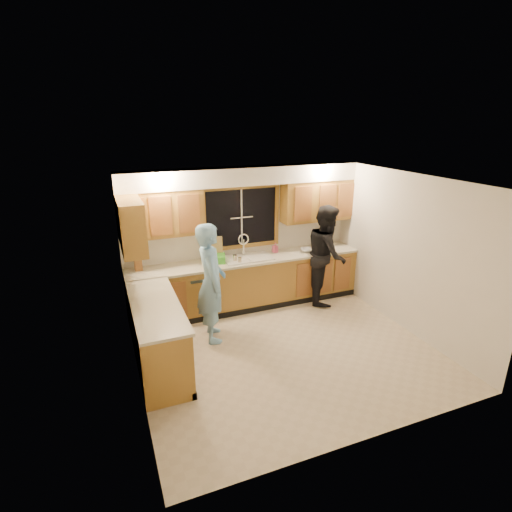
{
  "coord_description": "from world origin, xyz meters",
  "views": [
    {
      "loc": [
        -2.32,
        -4.62,
        3.28
      ],
      "look_at": [
        -0.22,
        0.65,
        1.3
      ],
      "focal_mm": 28.0,
      "sensor_mm": 36.0,
      "label": 1
    }
  ],
  "objects_px": {
    "man": "(211,283)",
    "dish_crate": "(217,259)",
    "woman": "(326,254)",
    "knife_block": "(138,264)",
    "bowl": "(307,250)",
    "dishwasher": "(202,292)",
    "sink": "(247,261)",
    "soap_bottle": "(275,248)",
    "stove": "(164,357)"
  },
  "relations": [
    {
      "from": "man",
      "to": "dish_crate",
      "type": "xyz_separation_m",
      "value": [
        0.34,
        0.86,
        0.06
      ]
    },
    {
      "from": "woman",
      "to": "knife_block",
      "type": "xyz_separation_m",
      "value": [
        -3.28,
        0.41,
        0.11
      ]
    },
    {
      "from": "man",
      "to": "knife_block",
      "type": "relative_size",
      "value": 8.87
    },
    {
      "from": "bowl",
      "to": "man",
      "type": "bearing_deg",
      "value": -158.92
    },
    {
      "from": "dishwasher",
      "to": "woman",
      "type": "distance_m",
      "value": 2.35
    },
    {
      "from": "man",
      "to": "bowl",
      "type": "bearing_deg",
      "value": -61.05
    },
    {
      "from": "woman",
      "to": "knife_block",
      "type": "bearing_deg",
      "value": 109.58
    },
    {
      "from": "sink",
      "to": "man",
      "type": "distance_m",
      "value": 1.24
    },
    {
      "from": "soap_bottle",
      "to": "dish_crate",
      "type": "bearing_deg",
      "value": -174.2
    },
    {
      "from": "sink",
      "to": "woman",
      "type": "relative_size",
      "value": 0.47
    },
    {
      "from": "stove",
      "to": "man",
      "type": "bearing_deg",
      "value": 47.29
    },
    {
      "from": "dish_crate",
      "to": "soap_bottle",
      "type": "height_order",
      "value": "soap_bottle"
    },
    {
      "from": "sink",
      "to": "soap_bottle",
      "type": "distance_m",
      "value": 0.63
    },
    {
      "from": "stove",
      "to": "knife_block",
      "type": "bearing_deg",
      "value": 91.48
    },
    {
      "from": "stove",
      "to": "dish_crate",
      "type": "height_order",
      "value": "dish_crate"
    },
    {
      "from": "man",
      "to": "bowl",
      "type": "distance_m",
      "value": 2.21
    },
    {
      "from": "stove",
      "to": "soap_bottle",
      "type": "bearing_deg",
      "value": 39.19
    },
    {
      "from": "stove",
      "to": "man",
      "type": "relative_size",
      "value": 0.49
    },
    {
      "from": "knife_block",
      "to": "dish_crate",
      "type": "bearing_deg",
      "value": -8.97
    },
    {
      "from": "dish_crate",
      "to": "bowl",
      "type": "xyz_separation_m",
      "value": [
        1.72,
        -0.06,
        -0.04
      ]
    },
    {
      "from": "sink",
      "to": "dishwasher",
      "type": "xyz_separation_m",
      "value": [
        -0.85,
        -0.01,
        -0.45
      ]
    },
    {
      "from": "bowl",
      "to": "stove",
      "type": "bearing_deg",
      "value": -149.12
    },
    {
      "from": "soap_bottle",
      "to": "bowl",
      "type": "bearing_deg",
      "value": -17.68
    },
    {
      "from": "dishwasher",
      "to": "woman",
      "type": "height_order",
      "value": "woman"
    },
    {
      "from": "sink",
      "to": "soap_bottle",
      "type": "bearing_deg",
      "value": 12.21
    },
    {
      "from": "man",
      "to": "knife_block",
      "type": "xyz_separation_m",
      "value": [
        -0.95,
        0.96,
        0.1
      ]
    },
    {
      "from": "dishwasher",
      "to": "knife_block",
      "type": "distance_m",
      "value": 1.18
    },
    {
      "from": "knife_block",
      "to": "soap_bottle",
      "type": "relative_size",
      "value": 1.16
    },
    {
      "from": "sink",
      "to": "bowl",
      "type": "xyz_separation_m",
      "value": [
        1.16,
        -0.05,
        0.08
      ]
    },
    {
      "from": "bowl",
      "to": "sink",
      "type": "bearing_deg",
      "value": 177.44
    },
    {
      "from": "sink",
      "to": "dishwasher",
      "type": "height_order",
      "value": "sink"
    },
    {
      "from": "sink",
      "to": "stove",
      "type": "relative_size",
      "value": 0.96
    },
    {
      "from": "soap_bottle",
      "to": "sink",
      "type": "bearing_deg",
      "value": -167.79
    },
    {
      "from": "knife_block",
      "to": "dish_crate",
      "type": "relative_size",
      "value": 0.75
    },
    {
      "from": "dishwasher",
      "to": "dish_crate",
      "type": "height_order",
      "value": "dish_crate"
    },
    {
      "from": "stove",
      "to": "man",
      "type": "height_order",
      "value": "man"
    },
    {
      "from": "knife_block",
      "to": "bowl",
      "type": "distance_m",
      "value": 3.02
    },
    {
      "from": "bowl",
      "to": "soap_bottle",
      "type": "bearing_deg",
      "value": 162.32
    },
    {
      "from": "stove",
      "to": "man",
      "type": "xyz_separation_m",
      "value": [
        0.9,
        0.98,
        0.48
      ]
    },
    {
      "from": "dishwasher",
      "to": "stove",
      "type": "height_order",
      "value": "stove"
    },
    {
      "from": "woman",
      "to": "stove",
      "type": "bearing_deg",
      "value": 142.01
    },
    {
      "from": "sink",
      "to": "man",
      "type": "relative_size",
      "value": 0.46
    },
    {
      "from": "dish_crate",
      "to": "man",
      "type": "bearing_deg",
      "value": -111.85
    },
    {
      "from": "bowl",
      "to": "dishwasher",
      "type": "bearing_deg",
      "value": 178.94
    },
    {
      "from": "bowl",
      "to": "dish_crate",
      "type": "bearing_deg",
      "value": 177.85
    },
    {
      "from": "sink",
      "to": "knife_block",
      "type": "xyz_separation_m",
      "value": [
        -1.85,
        0.11,
        0.16
      ]
    },
    {
      "from": "sink",
      "to": "soap_bottle",
      "type": "relative_size",
      "value": 4.78
    },
    {
      "from": "woman",
      "to": "bowl",
      "type": "distance_m",
      "value": 0.37
    },
    {
      "from": "dish_crate",
      "to": "woman",
      "type": "bearing_deg",
      "value": -9.0
    },
    {
      "from": "stove",
      "to": "soap_bottle",
      "type": "height_order",
      "value": "soap_bottle"
    }
  ]
}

